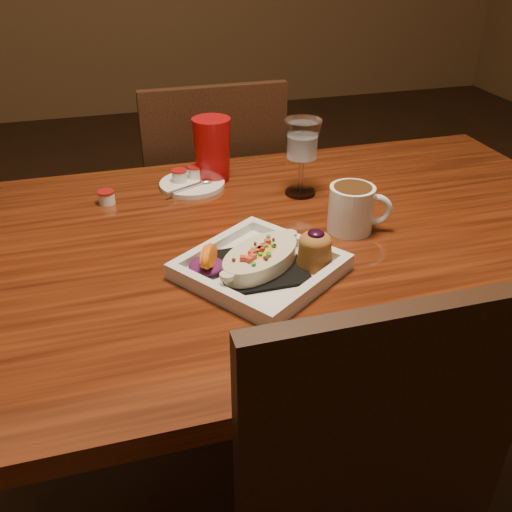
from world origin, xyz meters
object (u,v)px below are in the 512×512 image
object	(u,v)px
table	(269,277)
red_tumbler	(212,150)
coffee_mug	(353,207)
saucer	(191,182)
plate	(267,261)
chair_far	(211,212)
goblet	(302,144)

from	to	relation	value
table	red_tumbler	xyz separation A→B (m)	(-0.05, 0.32, 0.17)
coffee_mug	saucer	xyz separation A→B (m)	(-0.28, 0.31, -0.04)
coffee_mug	red_tumbler	distance (m)	0.40
table	plate	distance (m)	0.18
chair_far	goblet	size ratio (longest dim) A/B	5.26
table	chair_far	distance (m)	0.65
table	goblet	world-z (taller)	goblet
plate	table	bearing A→B (deg)	35.79
table	coffee_mug	xyz separation A→B (m)	(0.17, -0.02, 0.15)
chair_far	saucer	distance (m)	0.43
plate	saucer	size ratio (longest dim) A/B	2.18
saucer	red_tumbler	xyz separation A→B (m)	(0.06, 0.03, 0.07)
chair_far	goblet	world-z (taller)	chair_far
chair_far	saucer	bearing A→B (deg)	71.98
coffee_mug	red_tumbler	world-z (taller)	red_tumbler
plate	saucer	distance (m)	0.43
chair_far	saucer	xyz separation A→B (m)	(-0.11, -0.33, 0.25)
table	plate	world-z (taller)	plate
plate	goblet	xyz separation A→B (m)	(0.18, 0.31, 0.10)
saucer	red_tumbler	world-z (taller)	red_tumbler
coffee_mug	goblet	distance (m)	0.21
coffee_mug	goblet	bearing A→B (deg)	121.71
coffee_mug	chair_far	bearing A→B (deg)	125.05
goblet	red_tumbler	xyz separation A→B (m)	(-0.18, 0.14, -0.05)
table	goblet	bearing A→B (deg)	54.56
plate	goblet	bearing A→B (deg)	25.78
goblet	table	bearing A→B (deg)	-125.44
plate	red_tumbler	size ratio (longest dim) A/B	2.21
red_tumbler	coffee_mug	bearing A→B (deg)	-57.11
chair_far	plate	bearing A→B (deg)	86.60
table	coffee_mug	bearing A→B (deg)	-5.12
coffee_mug	goblet	xyz separation A→B (m)	(-0.04, 0.20, 0.07)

